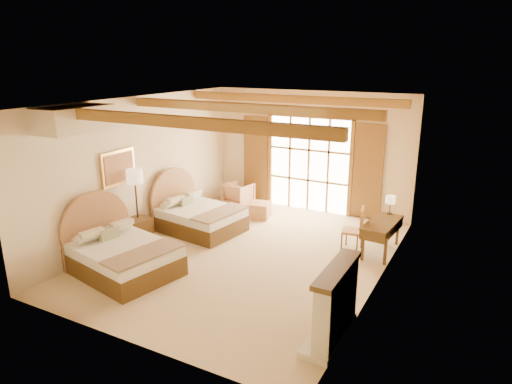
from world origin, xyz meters
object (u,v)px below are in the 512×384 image
Objects in this scene: nightstand at (139,231)px; desk at (381,236)px; armchair at (239,194)px; bed_far at (196,215)px; bed_near at (118,253)px.

nightstand is 0.44× the size of desk.
armchair is (0.59, 3.46, 0.03)m from nightstand.
armchair reaches higher than nightstand.
armchair is at bearing 167.05° from desk.
bed_far is at bearing 100.60° from armchair.
desk is at bearing 170.96° from armchair.
bed_far is at bearing 102.07° from bed_near.
desk is at bearing 49.92° from bed_near.
nightstand is at bearing -152.27° from desk.
bed_far is 2.18m from armchair.
bed_near is at bearing -81.91° from bed_far.
armchair is at bearing 99.44° from bed_far.
desk is at bearing 36.76° from nightstand.
bed_far is 2.94× the size of armchair.
bed_far is at bearing -164.70° from desk.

